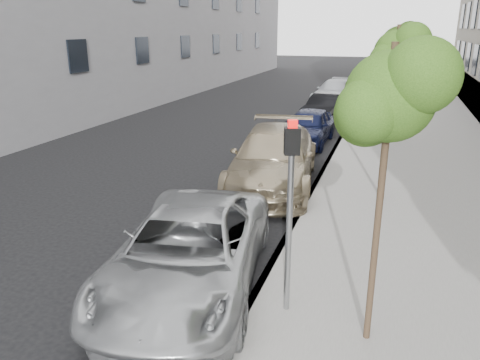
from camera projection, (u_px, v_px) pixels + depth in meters
The scene contains 11 objects.
sidewalk at pixel (412, 112), 27.35m from camera, with size 6.40×72.00×0.14m, color gray.
curb at pixel (357, 109), 28.28m from camera, with size 0.15×72.00×0.14m, color #9E9B93.
tree_near at pixel (392, 97), 6.17m from camera, with size 1.59×1.39×4.54m.
tree_mid at pixel (398, 54), 11.96m from camera, with size 1.56×1.36×4.77m.
tree_far at pixel (399, 44), 17.82m from camera, with size 1.66×1.46×4.86m.
signal_pole at pixel (290, 197), 7.45m from camera, with size 0.29×0.25×3.29m.
minivan at pixel (189, 251), 8.75m from camera, with size 2.59×5.62×1.56m, color #A6A9AB.
suv at pixel (274, 158), 14.57m from camera, with size 2.50×6.15×1.78m, color tan.
sedan_blue at pixel (309, 127), 19.90m from camera, with size 1.76×4.38×1.49m, color black.
sedan_black at pixel (326, 109), 24.42m from camera, with size 1.54×4.43×1.46m, color black.
sedan_rear at pixel (335, 92), 30.29m from camera, with size 2.16×5.32×1.54m, color #B1B5BA.
Camera 1 is at (3.25, -5.02, 4.76)m, focal length 35.00 mm.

